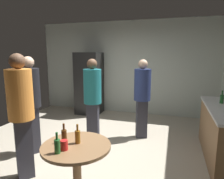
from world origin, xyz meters
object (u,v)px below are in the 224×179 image
at_px(person_in_orange_shirt, 21,107).
at_px(beer_bottle_on_counter, 222,99).
at_px(beer_bottle_brown, 64,136).
at_px(foreground_table, 77,153).
at_px(beer_bottle_amber, 78,136).
at_px(person_in_navy_shirt, 142,93).
at_px(person_in_black_shirt, 30,98).
at_px(person_in_teal_shirt, 93,95).
at_px(plastic_cup_red, 64,145).
at_px(beer_bottle_green, 57,146).
at_px(refrigerator, 89,83).

bearing_deg(person_in_orange_shirt, beer_bottle_on_counter, 73.42).
distance_m(beer_bottle_on_counter, beer_bottle_brown, 2.79).
bearing_deg(foreground_table, beer_bottle_on_counter, 46.09).
height_order(beer_bottle_amber, person_in_orange_shirt, person_in_orange_shirt).
bearing_deg(person_in_navy_shirt, beer_bottle_brown, -35.33).
bearing_deg(person_in_black_shirt, foreground_table, 5.89).
bearing_deg(foreground_table, person_in_teal_shirt, 105.94).
height_order(foreground_table, plastic_cup_red, plastic_cup_red).
xyz_separation_m(person_in_orange_shirt, person_in_teal_shirt, (0.51, 1.32, -0.06)).
xyz_separation_m(foreground_table, beer_bottle_green, (-0.10, -0.24, 0.19)).
bearing_deg(person_in_orange_shirt, beer_bottle_amber, 31.06).
bearing_deg(person_in_navy_shirt, person_in_orange_shirt, -55.63).
distance_m(beer_bottle_on_counter, foreground_table, 2.70).
bearing_deg(beer_bottle_green, person_in_orange_shirt, 151.17).
bearing_deg(beer_bottle_amber, foreground_table, -86.39).
height_order(foreground_table, beer_bottle_amber, beer_bottle_amber).
height_order(plastic_cup_red, person_in_teal_shirt, person_in_teal_shirt).
bearing_deg(plastic_cup_red, beer_bottle_on_counter, 47.24).
height_order(beer_bottle_on_counter, person_in_teal_shirt, person_in_teal_shirt).
distance_m(beer_bottle_on_counter, person_in_orange_shirt, 3.28).
bearing_deg(beer_bottle_on_counter, foreground_table, -133.91).
distance_m(refrigerator, beer_bottle_brown, 3.65).
bearing_deg(person_in_teal_shirt, person_in_navy_shirt, 114.79).
height_order(refrigerator, beer_bottle_on_counter, refrigerator).
xyz_separation_m(beer_bottle_green, person_in_black_shirt, (-1.23, 1.13, 0.19)).
relative_size(beer_bottle_green, plastic_cup_red, 2.09).
distance_m(beer_bottle_on_counter, beer_bottle_green, 2.92).
relative_size(foreground_table, person_in_teal_shirt, 0.48).
bearing_deg(foreground_table, beer_bottle_brown, 173.00).
height_order(refrigerator, beer_bottle_amber, refrigerator).
distance_m(refrigerator, person_in_navy_shirt, 2.23).
relative_size(foreground_table, plastic_cup_red, 7.27).
relative_size(refrigerator, person_in_black_shirt, 1.05).
xyz_separation_m(refrigerator, beer_bottle_amber, (1.35, -3.43, -0.08)).
bearing_deg(beer_bottle_green, person_in_black_shirt, 137.62).
bearing_deg(refrigerator, foreground_table, -68.67).
bearing_deg(beer_bottle_brown, person_in_navy_shirt, 74.51).
bearing_deg(beer_bottle_on_counter, beer_bottle_green, -132.06).
bearing_deg(beer_bottle_green, plastic_cup_red, 70.48).
xyz_separation_m(beer_bottle_on_counter, beer_bottle_amber, (-1.86, -1.88, -0.17)).
relative_size(beer_bottle_amber, person_in_teal_shirt, 0.14).
xyz_separation_m(beer_bottle_on_counter, beer_bottle_green, (-1.95, -2.16, -0.17)).
distance_m(beer_bottle_green, person_in_black_shirt, 1.68).
xyz_separation_m(beer_bottle_on_counter, person_in_teal_shirt, (-2.30, -0.37, -0.00)).
bearing_deg(foreground_table, beer_bottle_green, -112.21).
xyz_separation_m(foreground_table, person_in_teal_shirt, (-0.44, 1.56, 0.35)).
height_order(refrigerator, person_in_teal_shirt, refrigerator).
xyz_separation_m(refrigerator, person_in_black_shirt, (0.03, -2.58, 0.11)).
distance_m(beer_bottle_green, person_in_teal_shirt, 1.83).
xyz_separation_m(beer_bottle_green, person_in_teal_shirt, (-0.35, 1.79, 0.16)).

